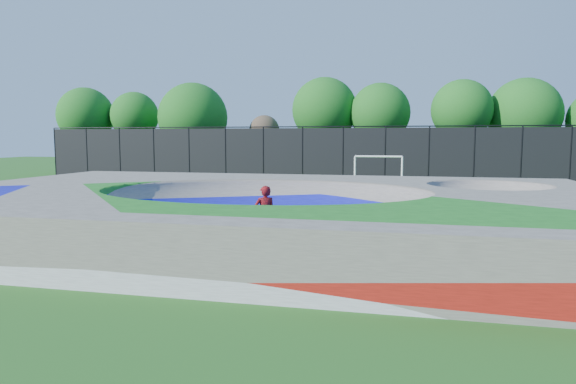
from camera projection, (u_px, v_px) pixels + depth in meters
name	position (u px, v px, depth m)	size (l,w,h in m)	color
ground	(263.00, 234.00, 16.99)	(120.00, 120.00, 0.00)	#1B5016
skate_deck	(263.00, 212.00, 16.91)	(22.00, 14.00, 1.50)	gray
skater	(265.00, 215.00, 15.36)	(0.64, 0.42, 1.76)	red
skateboard	(265.00, 243.00, 15.45)	(0.78, 0.22, 0.05)	black
soccer_goal	(378.00, 165.00, 32.93)	(3.11, 0.12, 2.06)	white
fence	(343.00, 153.00, 37.10)	(48.09, 0.09, 4.04)	black
treeline	(358.00, 115.00, 41.60)	(52.50, 7.64, 8.24)	#4D3626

